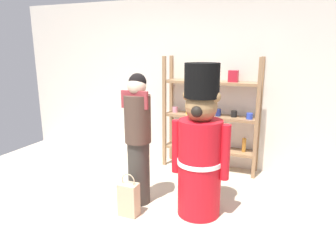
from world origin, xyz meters
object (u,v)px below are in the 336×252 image
object	(u,v)px
merchandise_shelf	(210,115)
person_shopper	(138,137)
shopping_bag	(129,199)
teddy_bear_guard	(200,149)

from	to	relation	value
merchandise_shelf	person_shopper	distance (m)	1.50
merchandise_shelf	person_shopper	bearing A→B (deg)	-109.41
person_shopper	shopping_bag	size ratio (longest dim) A/B	3.14
person_shopper	shopping_bag	world-z (taller)	person_shopper
person_shopper	teddy_bear_guard	bearing A→B (deg)	1.41
person_shopper	merchandise_shelf	bearing A→B (deg)	70.59
merchandise_shelf	person_shopper	world-z (taller)	merchandise_shelf
shopping_bag	merchandise_shelf	bearing A→B (deg)	74.97
teddy_bear_guard	person_shopper	xyz separation A→B (m)	(-0.75, -0.02, 0.06)
person_shopper	shopping_bag	distance (m)	0.72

